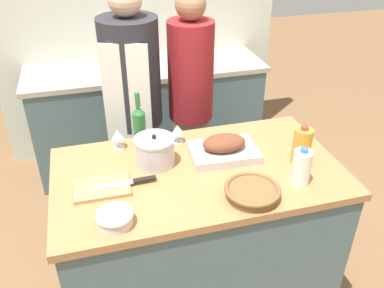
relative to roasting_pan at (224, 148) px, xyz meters
name	(u,v)px	position (x,y,z in m)	size (l,w,h in m)	color
kitchen_island	(198,237)	(-0.16, -0.09, -0.51)	(1.44, 0.81, 0.93)	#4C666B
back_counter	(149,116)	(-0.16, 1.46, -0.52)	(1.95, 0.60, 0.92)	#4C666B
back_wall	(136,12)	(-0.16, 1.81, 0.29)	(2.45, 0.10, 2.55)	silver
roasting_pan	(224,148)	(0.00, 0.00, 0.00)	(0.36, 0.26, 0.12)	#BCBCC1
wicker_basket	(252,192)	(0.01, -0.36, -0.02)	(0.26, 0.26, 0.05)	brown
cutting_board	(102,188)	(-0.64, -0.12, -0.04)	(0.26, 0.18, 0.02)	#AD7F51
stock_pot	(155,151)	(-0.36, 0.03, 0.03)	(0.20, 0.20, 0.17)	#B7B7BC
mixing_bowl	(115,218)	(-0.61, -0.37, -0.01)	(0.16, 0.16, 0.06)	beige
juice_jug	(302,146)	(0.36, -0.15, 0.05)	(0.09, 0.09, 0.21)	orange
milk_jug	(301,167)	(0.27, -0.32, 0.04)	(0.09, 0.09, 0.19)	white
wine_bottle_green	(139,125)	(-0.40, 0.24, 0.08)	(0.07, 0.07, 0.31)	#28662D
wine_glass_left	(118,135)	(-0.52, 0.23, 0.03)	(0.07, 0.07, 0.11)	silver
wine_glass_right	(178,130)	(-0.20, 0.20, 0.03)	(0.07, 0.07, 0.11)	silver
knife_chef	(128,182)	(-0.52, -0.12, -0.03)	(0.29, 0.04, 0.01)	#B7B7BC
condiment_bottle_tall	(183,50)	(0.16, 1.49, 0.04)	(0.06, 0.06, 0.22)	#B28E2D
condiment_bottle_short	(202,56)	(0.27, 1.32, 0.03)	(0.06, 0.06, 0.21)	maroon
person_cook_aproned	(134,105)	(-0.37, 0.72, -0.04)	(0.38, 0.40, 1.71)	beige
person_cook_guest	(191,99)	(0.03, 0.75, -0.06)	(0.30, 0.30, 1.64)	beige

